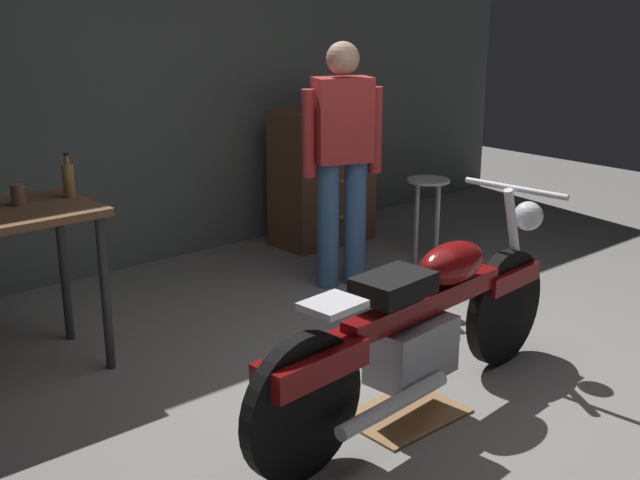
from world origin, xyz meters
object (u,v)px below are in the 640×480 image
wooden_dresser (322,176)px  bottle (68,180)px  shop_stool (428,197)px  mug_brown_stoneware (18,194)px  motorcycle (422,324)px  person_standing (342,155)px

wooden_dresser → bottle: bottle is taller
shop_stool → mug_brown_stoneware: (-2.99, 0.18, 0.46)m
shop_stool → bottle: bottle is taller
wooden_dresser → bottle: bearing=-163.4°
bottle → motorcycle: bearing=-61.7°
mug_brown_stoneware → bottle: size_ratio=0.46×
motorcycle → mug_brown_stoneware: bearing=119.6°
mug_brown_stoneware → shop_stool: bearing=-3.5°
person_standing → bottle: size_ratio=6.93×
shop_stool → motorcycle: bearing=-138.9°
person_standing → bottle: person_standing is taller
motorcycle → mug_brown_stoneware: (-1.20, 1.74, 0.51)m
wooden_dresser → person_standing: bearing=-123.9°
motorcycle → shop_stool: (1.78, 1.56, 0.05)m
motorcycle → shop_stool: bearing=36.0°
person_standing → bottle: (-1.86, 0.15, 0.07)m
person_standing → bottle: 1.87m
person_standing → mug_brown_stoneware: bearing=17.5°
shop_stool → wooden_dresser: size_ratio=0.58×
mug_brown_stoneware → bottle: bearing=-2.0°
wooden_dresser → bottle: size_ratio=4.56×
motorcycle → person_standing: size_ratio=1.31×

